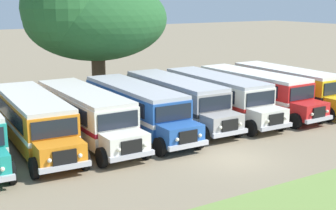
{
  "coord_description": "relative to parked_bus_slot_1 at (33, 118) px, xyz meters",
  "views": [
    {
      "loc": [
        -14.97,
        -17.77,
        8.02
      ],
      "look_at": [
        0.0,
        6.3,
        1.6
      ],
      "focal_mm": 50.77,
      "sensor_mm": 36.0,
      "label": 1
    }
  ],
  "objects": [
    {
      "name": "parked_bus_slot_6",
      "position": [
        15.95,
        -0.16,
        0.0
      ],
      "size": [
        2.91,
        10.87,
        2.82
      ],
      "rotation": [
        0.0,
        0.0,
        -1.55
      ],
      "color": "red",
      "rests_on": "ground_plane"
    },
    {
      "name": "parked_bus_slot_7",
      "position": [
        19.24,
        -0.15,
        0.0
      ],
      "size": [
        2.75,
        10.85,
        2.82
      ],
      "rotation": [
        0.0,
        0.0,
        -1.58
      ],
      "color": "yellow",
      "rests_on": "ground_plane"
    },
    {
      "name": "parked_bus_slot_5",
      "position": [
        12.72,
        -0.01,
        0.0
      ],
      "size": [
        2.88,
        10.86,
        2.82
      ],
      "rotation": [
        0.0,
        0.0,
        -1.59
      ],
      "color": "silver",
      "rests_on": "ground_plane"
    },
    {
      "name": "parked_bus_slot_4",
      "position": [
        9.58,
        0.37,
        0.0
      ],
      "size": [
        2.92,
        10.87,
        2.82
      ],
      "rotation": [
        0.0,
        0.0,
        -1.6
      ],
      "color": "#9E9993",
      "rests_on": "ground_plane"
    },
    {
      "name": "parked_bus_slot_3",
      "position": [
        6.24,
        -0.27,
        0.0
      ],
      "size": [
        2.78,
        10.85,
        2.82
      ],
      "rotation": [
        0.0,
        0.0,
        -1.58
      ],
      "color": "#23519E",
      "rests_on": "ground_plane"
    },
    {
      "name": "ground_plane",
      "position": [
        7.97,
        -7.47,
        -1.58
      ],
      "size": [
        220.0,
        220.0,
        0.0
      ],
      "primitive_type": "plane",
      "color": "#84755B"
    },
    {
      "name": "broad_shade_tree",
      "position": [
        7.82,
        9.54,
        4.98
      ],
      "size": [
        12.02,
        10.26,
        10.42
      ],
      "color": "brown",
      "rests_on": "ground_plane"
    },
    {
      "name": "parked_bus_slot_1",
      "position": [
        0.0,
        0.0,
        0.0
      ],
      "size": [
        3.15,
        10.9,
        2.82
      ],
      "rotation": [
        0.0,
        0.0,
        -1.62
      ],
      "color": "orange",
      "rests_on": "ground_plane"
    },
    {
      "name": "parked_bus_slot_2",
      "position": [
        2.96,
        -0.21,
        0.0
      ],
      "size": [
        2.69,
        10.84,
        2.82
      ],
      "rotation": [
        0.0,
        0.0,
        -1.57
      ],
      "color": "silver",
      "rests_on": "ground_plane"
    }
  ]
}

